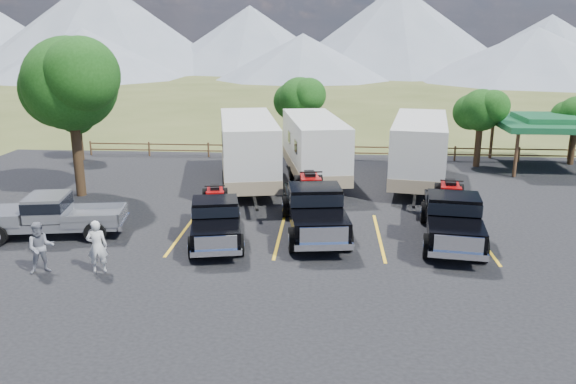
# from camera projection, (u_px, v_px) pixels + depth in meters

# --- Properties ---
(ground) EXTENTS (320.00, 320.00, 0.00)m
(ground) POSITION_uv_depth(u_px,v_px,m) (329.00, 278.00, 18.85)
(ground) COLOR #414C20
(ground) RESTS_ON ground
(asphalt_lot) EXTENTS (44.00, 34.00, 0.04)m
(asphalt_lot) POSITION_uv_depth(u_px,v_px,m) (329.00, 245.00, 21.72)
(asphalt_lot) COLOR black
(asphalt_lot) RESTS_ON ground
(stall_lines) EXTENTS (12.12, 5.50, 0.01)m
(stall_lines) POSITION_uv_depth(u_px,v_px,m) (329.00, 235.00, 22.67)
(stall_lines) COLOR yellow
(stall_lines) RESTS_ON asphalt_lot
(tree_big_nw) EXTENTS (5.54, 5.18, 7.84)m
(tree_big_nw) POSITION_uv_depth(u_px,v_px,m) (70.00, 84.00, 26.86)
(tree_big_nw) COLOR #312013
(tree_big_nw) RESTS_ON ground
(tree_ne_a) EXTENTS (3.11, 2.92, 4.76)m
(tree_ne_a) POSITION_uv_depth(u_px,v_px,m) (481.00, 110.00, 33.61)
(tree_ne_a) COLOR #312013
(tree_ne_a) RESTS_ON ground
(tree_ne_b) EXTENTS (2.77, 2.59, 4.27)m
(tree_ne_b) POSITION_uv_depth(u_px,v_px,m) (576.00, 115.00, 34.24)
(tree_ne_b) COLOR #312013
(tree_ne_b) RESTS_ON ground
(tree_north) EXTENTS (3.46, 3.24, 5.25)m
(tree_north) POSITION_uv_depth(u_px,v_px,m) (299.00, 99.00, 36.20)
(tree_north) COLOR #312013
(tree_north) RESTS_ON ground
(tree_nw_small) EXTENTS (2.59, 2.43, 3.85)m
(tree_nw_small) POSITION_uv_depth(u_px,v_px,m) (77.00, 118.00, 35.54)
(tree_nw_small) COLOR #312013
(tree_nw_small) RESTS_ON ground
(rail_fence) EXTENTS (36.12, 0.12, 1.00)m
(rail_fence) POSITION_uv_depth(u_px,v_px,m) (361.00, 151.00, 36.30)
(rail_fence) COLOR brown
(rail_fence) RESTS_ON ground
(pavilion) EXTENTS (6.20, 6.20, 3.22)m
(pavilion) POSITION_uv_depth(u_px,v_px,m) (548.00, 123.00, 33.50)
(pavilion) COLOR brown
(pavilion) RESTS_ON ground
(mountain_range) EXTENTS (209.00, 71.00, 20.00)m
(mountain_range) POSITION_uv_depth(u_px,v_px,m) (295.00, 34.00, 118.96)
(mountain_range) COLOR gray
(mountain_range) RESTS_ON ground
(rig_left) EXTENTS (2.89, 5.91, 1.89)m
(rig_left) POSITION_uv_depth(u_px,v_px,m) (216.00, 217.00, 22.10)
(rig_left) COLOR black
(rig_left) RESTS_ON asphalt_lot
(rig_center) EXTENTS (3.04, 6.88, 2.22)m
(rig_center) POSITION_uv_depth(u_px,v_px,m) (314.00, 206.00, 22.90)
(rig_center) COLOR black
(rig_center) RESTS_ON asphalt_lot
(rig_right) EXTENTS (2.87, 6.53, 2.11)m
(rig_right) POSITION_uv_depth(u_px,v_px,m) (452.00, 215.00, 21.99)
(rig_right) COLOR black
(rig_right) RESTS_ON asphalt_lot
(trailer_left) EXTENTS (4.31, 10.49, 3.63)m
(trailer_left) POSITION_uv_depth(u_px,v_px,m) (248.00, 151.00, 29.66)
(trailer_left) COLOR silver
(trailer_left) RESTS_ON asphalt_lot
(trailer_center) EXTENTS (4.08, 10.06, 3.48)m
(trailer_center) POSITION_uv_depth(u_px,v_px,m) (314.00, 148.00, 30.73)
(trailer_center) COLOR silver
(trailer_center) RESTS_ON asphalt_lot
(trailer_right) EXTENTS (4.05, 10.31, 3.57)m
(trailer_right) POSITION_uv_depth(u_px,v_px,m) (419.00, 151.00, 29.84)
(trailer_right) COLOR silver
(trailer_right) RESTS_ON asphalt_lot
(pickup_silver) EXTENTS (5.98, 2.76, 1.73)m
(pickup_silver) POSITION_uv_depth(u_px,v_px,m) (53.00, 215.00, 22.35)
(pickup_silver) COLOR gray
(pickup_silver) RESTS_ON asphalt_lot
(person_a) EXTENTS (0.77, 0.61, 1.85)m
(person_a) POSITION_uv_depth(u_px,v_px,m) (97.00, 246.00, 18.97)
(person_a) COLOR silver
(person_a) RESTS_ON asphalt_lot
(person_b) EXTENTS (1.09, 1.00, 1.80)m
(person_b) POSITION_uv_depth(u_px,v_px,m) (41.00, 248.00, 18.94)
(person_b) COLOR gray
(person_b) RESTS_ON asphalt_lot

